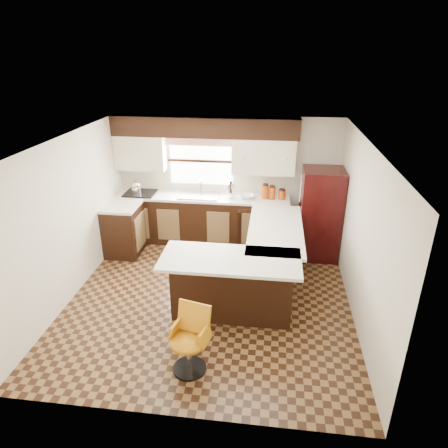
# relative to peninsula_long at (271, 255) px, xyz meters

# --- Properties ---
(floor) EXTENTS (4.40, 4.40, 0.00)m
(floor) POSITION_rel_peninsula_long_xyz_m (-0.90, -0.62, -0.45)
(floor) COLOR #49301A
(floor) RESTS_ON ground
(ceiling) EXTENTS (4.40, 4.40, 0.00)m
(ceiling) POSITION_rel_peninsula_long_xyz_m (-0.90, -0.62, 1.95)
(ceiling) COLOR silver
(ceiling) RESTS_ON wall_back
(wall_back) EXTENTS (4.40, 0.00, 4.40)m
(wall_back) POSITION_rel_peninsula_long_xyz_m (-0.90, 1.58, 0.75)
(wall_back) COLOR beige
(wall_back) RESTS_ON floor
(wall_front) EXTENTS (4.40, 0.00, 4.40)m
(wall_front) POSITION_rel_peninsula_long_xyz_m (-0.90, -2.83, 0.75)
(wall_front) COLOR beige
(wall_front) RESTS_ON floor
(wall_left) EXTENTS (0.00, 4.40, 4.40)m
(wall_left) POSITION_rel_peninsula_long_xyz_m (-3.00, -0.62, 0.75)
(wall_left) COLOR beige
(wall_left) RESTS_ON floor
(wall_right) EXTENTS (0.00, 4.40, 4.40)m
(wall_right) POSITION_rel_peninsula_long_xyz_m (1.20, -0.62, 0.75)
(wall_right) COLOR beige
(wall_right) RESTS_ON floor
(base_cab_back) EXTENTS (3.30, 0.60, 0.90)m
(base_cab_back) POSITION_rel_peninsula_long_xyz_m (-1.35, 1.28, 0.00)
(base_cab_back) COLOR black
(base_cab_back) RESTS_ON floor
(base_cab_left) EXTENTS (0.60, 0.70, 0.90)m
(base_cab_left) POSITION_rel_peninsula_long_xyz_m (-2.70, 0.62, 0.00)
(base_cab_left) COLOR black
(base_cab_left) RESTS_ON floor
(counter_back) EXTENTS (3.30, 0.60, 0.04)m
(counter_back) POSITION_rel_peninsula_long_xyz_m (-1.35, 1.28, 0.47)
(counter_back) COLOR silver
(counter_back) RESTS_ON base_cab_back
(counter_left) EXTENTS (0.60, 0.70, 0.04)m
(counter_left) POSITION_rel_peninsula_long_xyz_m (-2.70, 0.62, 0.47)
(counter_left) COLOR silver
(counter_left) RESTS_ON base_cab_left
(soffit) EXTENTS (3.40, 0.35, 0.36)m
(soffit) POSITION_rel_peninsula_long_xyz_m (-1.30, 1.40, 1.77)
(soffit) COLOR black
(soffit) RESTS_ON wall_back
(upper_cab_left) EXTENTS (0.94, 0.35, 0.64)m
(upper_cab_left) POSITION_rel_peninsula_long_xyz_m (-2.52, 1.40, 1.27)
(upper_cab_left) COLOR beige
(upper_cab_left) RESTS_ON wall_back
(upper_cab_right) EXTENTS (1.14, 0.35, 0.64)m
(upper_cab_right) POSITION_rel_peninsula_long_xyz_m (-0.22, 1.40, 1.27)
(upper_cab_right) COLOR beige
(upper_cab_right) RESTS_ON wall_back
(window_pane) EXTENTS (1.20, 0.02, 0.90)m
(window_pane) POSITION_rel_peninsula_long_xyz_m (-1.40, 1.56, 1.10)
(window_pane) COLOR white
(window_pane) RESTS_ON wall_back
(valance) EXTENTS (1.30, 0.06, 0.18)m
(valance) POSITION_rel_peninsula_long_xyz_m (-1.40, 1.52, 1.49)
(valance) COLOR #D19B93
(valance) RESTS_ON wall_back
(sink) EXTENTS (0.75, 0.45, 0.03)m
(sink) POSITION_rel_peninsula_long_xyz_m (-1.40, 1.25, 0.51)
(sink) COLOR #B2B2B7
(sink) RESTS_ON counter_back
(dishwasher) EXTENTS (0.58, 0.03, 0.78)m
(dishwasher) POSITION_rel_peninsula_long_xyz_m (-0.35, 0.99, -0.02)
(dishwasher) COLOR black
(dishwasher) RESTS_ON floor
(cooktop) EXTENTS (0.58, 0.50, 0.02)m
(cooktop) POSITION_rel_peninsula_long_xyz_m (-2.55, 1.25, 0.51)
(cooktop) COLOR black
(cooktop) RESTS_ON counter_back
(peninsula_long) EXTENTS (0.60, 1.95, 0.90)m
(peninsula_long) POSITION_rel_peninsula_long_xyz_m (0.00, 0.00, 0.00)
(peninsula_long) COLOR black
(peninsula_long) RESTS_ON floor
(peninsula_return) EXTENTS (1.65, 0.60, 0.90)m
(peninsula_return) POSITION_rel_peninsula_long_xyz_m (-0.53, -0.97, 0.00)
(peninsula_return) COLOR black
(peninsula_return) RESTS_ON floor
(counter_pen_long) EXTENTS (0.84, 1.95, 0.04)m
(counter_pen_long) POSITION_rel_peninsula_long_xyz_m (0.05, 0.00, 0.47)
(counter_pen_long) COLOR silver
(counter_pen_long) RESTS_ON peninsula_long
(counter_pen_return) EXTENTS (1.89, 0.84, 0.04)m
(counter_pen_return) POSITION_rel_peninsula_long_xyz_m (-0.55, -1.06, 0.47)
(counter_pen_return) COLOR silver
(counter_pen_return) RESTS_ON peninsula_return
(refrigerator) EXTENTS (0.70, 0.67, 1.63)m
(refrigerator) POSITION_rel_peninsula_long_xyz_m (0.83, 0.96, 0.37)
(refrigerator) COLOR black
(refrigerator) RESTS_ON floor
(bar_chair) EXTENTS (0.54, 0.54, 0.83)m
(bar_chair) POSITION_rel_peninsula_long_xyz_m (-0.91, -2.15, -0.04)
(bar_chair) COLOR #C67B0E
(bar_chair) RESTS_ON floor
(kettle) EXTENTS (0.18, 0.18, 0.24)m
(kettle) POSITION_rel_peninsula_long_xyz_m (-2.62, 1.26, 0.64)
(kettle) COLOR silver
(kettle) RESTS_ON cooktop
(percolator) EXTENTS (0.13, 0.13, 0.28)m
(percolator) POSITION_rel_peninsula_long_xyz_m (-0.80, 1.28, 0.63)
(percolator) COLOR silver
(percolator) RESTS_ON counter_back
(mixing_bowl) EXTENTS (0.29, 0.29, 0.07)m
(mixing_bowl) POSITION_rel_peninsula_long_xyz_m (-0.50, 1.28, 0.53)
(mixing_bowl) COLOR white
(mixing_bowl) RESTS_ON counter_back
(canister_large) EXTENTS (0.13, 0.13, 0.25)m
(canister_large) POSITION_rel_peninsula_long_xyz_m (-0.16, 1.30, 0.62)
(canister_large) COLOR #9B3D0B
(canister_large) RESTS_ON counter_back
(canister_med) EXTENTS (0.12, 0.12, 0.23)m
(canister_med) POSITION_rel_peninsula_long_xyz_m (-0.03, 1.30, 0.61)
(canister_med) COLOR #9B3D0B
(canister_med) RESTS_ON counter_back
(canister_small) EXTENTS (0.13, 0.13, 0.17)m
(canister_small) POSITION_rel_peninsula_long_xyz_m (0.15, 1.30, 0.58)
(canister_small) COLOR #9B3D0B
(canister_small) RESTS_ON counter_back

